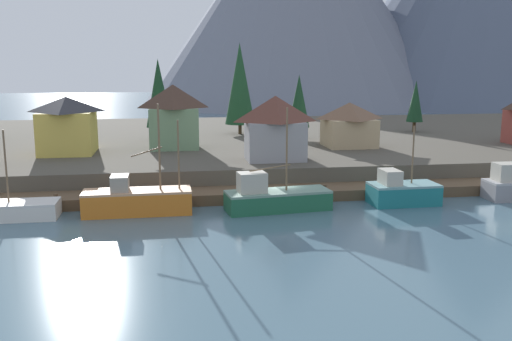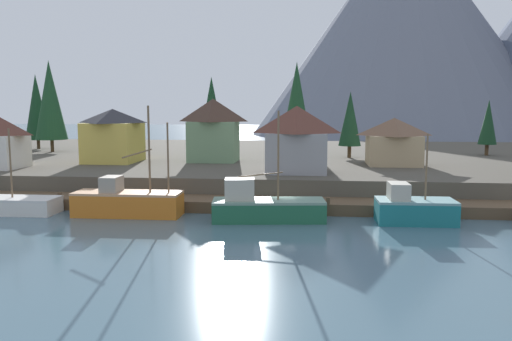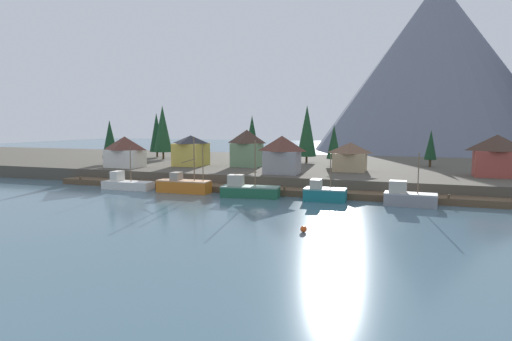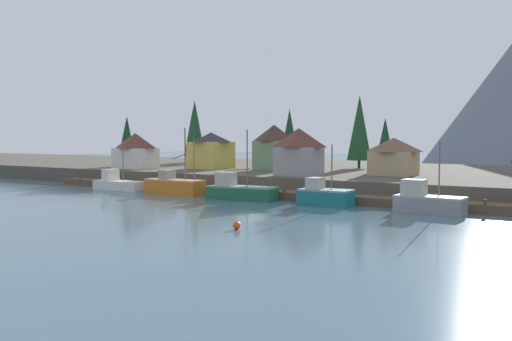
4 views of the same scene
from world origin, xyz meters
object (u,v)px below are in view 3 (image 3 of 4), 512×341
Objects in this scene: fishing_boat_white at (127,184)px; house_tan at (350,156)px; house_red at (497,155)px; house_white at (125,151)px; conifer_near_right at (252,135)px; conifer_back_right at (110,139)px; fishing_boat_teal at (324,193)px; conifer_back_left at (157,132)px; conifer_mid_right at (163,129)px; fishing_boat_orange at (183,185)px; conifer_mid_left at (307,131)px; house_yellow at (191,150)px; fishing_boat_grey at (408,197)px; fishing_boat_green at (248,190)px; house_grey at (282,154)px; house_green at (247,148)px; conifer_centre at (431,145)px; channel_buoy at (304,229)px; conifer_near_left at (334,142)px.

fishing_boat_white is 1.47× the size of house_tan.
house_red reaches higher than house_white.
conifer_near_right is 1.11× the size of conifer_back_right.
house_white is 28.14m from conifer_near_right.
house_white is 9.36m from conifer_back_right.
conifer_near_right reaches higher than fishing_boat_teal.
conifer_back_right is at bearing 160.34° from fishing_boat_teal.
conifer_mid_right is at bearing -45.61° from conifer_back_left.
house_tan reaches higher than fishing_boat_teal.
conifer_mid_left reaches higher than fishing_boat_orange.
fishing_boat_white is 20.07m from house_yellow.
house_white is at bearing -140.26° from conifer_near_right.
conifer_near_right reaches higher than fishing_boat_grey.
fishing_boat_teal is 0.94× the size of fishing_boat_grey.
house_grey is (2.19, 11.49, 4.89)m from fishing_boat_green.
house_green reaches higher than fishing_boat_grey.
conifer_mid_right is at bearing 144.12° from fishing_boat_teal.
conifer_mid_right is 63.14m from conifer_centre.
conifer_mid_left reaches higher than house_tan.
conifer_mid_right reaches higher than fishing_boat_grey.
house_grey is (-10.98, -8.62, 0.70)m from house_tan.
conifer_mid_left is at bearing 80.88° from fishing_boat_green.
house_tan is 50.10m from conifer_mid_right.
house_tan is 20.30m from conifer_centre.
house_red is (60.79, 18.36, 5.25)m from fishing_boat_white.
house_green is at bearing 176.43° from house_red.
fishing_boat_white is 0.69× the size of conifer_mid_left.
house_white is at bearing 145.18° from channel_buoy.
conifer_mid_right reaches higher than channel_buoy.
house_white is 0.85× the size of conifer_near_left.
fishing_boat_green is 28.90m from house_yellow.
fishing_boat_green is 0.87× the size of conifer_near_right.
house_red is 0.82× the size of conifer_near_left.
conifer_near_left is 0.65× the size of conifer_mid_right.
fishing_boat_orange is 1.07× the size of conifer_near_left.
house_tan is at bearing -51.95° from conifer_mid_left.
house_white is at bearing 125.90° from fishing_boat_white.
fishing_boat_teal is at bearing -15.11° from house_white.
house_tan is 0.71× the size of conifer_near_left.
house_yellow is 50.46m from conifer_centre.
house_grey is at bearing 129.88° from fishing_boat_teal.
house_grey is 22.53m from conifer_near_right.
fishing_boat_grey is 23.51m from house_red.
conifer_centre is at bearing 74.53° from channel_buoy.
channel_buoy is at bearing -115.95° from fishing_boat_grey.
conifer_back_left is (-8.32, 25.53, 3.40)m from house_white.
conifer_near_left reaches higher than house_red.
conifer_centre is at bearing 13.88° from conifer_back_right.
conifer_near_left is 0.66× the size of conifer_mid_left.
house_white is 1.06× the size of house_yellow.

